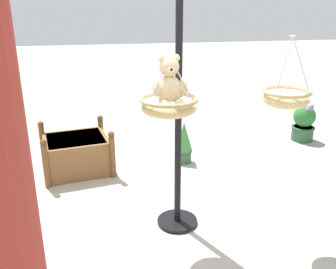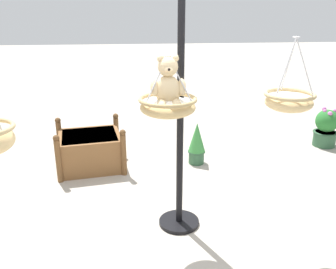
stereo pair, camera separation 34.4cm
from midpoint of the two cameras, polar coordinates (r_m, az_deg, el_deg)
ground_plane at (r=4.00m, az=2.56°, el=-14.83°), size 40.00×40.00×0.00m
display_pole_central at (r=3.70m, az=4.55°, el=-3.12°), size 0.44×0.44×2.62m
hanging_basket_with_teddy at (r=3.25m, az=3.00°, el=4.55°), size 0.53×0.53×0.55m
teddy_bear at (r=3.19m, az=3.12°, el=7.87°), size 0.32×0.28×0.46m
hanging_basket_left_high at (r=3.43m, az=21.41°, el=5.01°), size 0.45×0.45×0.65m
wooden_planter_box at (r=5.38m, az=-10.44°, el=-2.37°), size 1.07×1.01×0.68m
potted_plant_fern_front at (r=6.71m, az=25.14°, el=0.92°), size 0.41×0.41×0.66m
potted_plant_flowering_red at (r=5.42m, az=6.40°, el=-1.43°), size 0.27×0.27×0.64m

